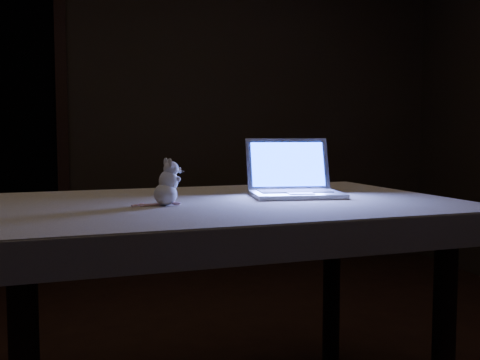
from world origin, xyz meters
name	(u,v)px	position (x,y,z in m)	size (l,w,h in m)	color
back_wall	(148,94)	(0.00, 2.50, 1.30)	(4.50, 0.04, 2.60)	black
table	(220,318)	(0.01, -0.05, 0.39)	(1.47, 0.95, 0.79)	black
tablecloth	(204,216)	(-0.04, -0.05, 0.75)	(1.57, 1.05, 0.10)	beige
laptop	(297,167)	(0.30, 0.01, 0.90)	(0.31, 0.28, 0.21)	#B7B7BC
plush_mouse	(165,182)	(-0.18, -0.13, 0.87)	(0.11, 0.11, 0.15)	white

